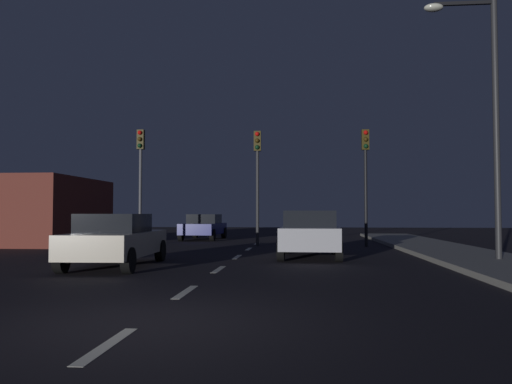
{
  "coord_description": "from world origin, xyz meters",
  "views": [
    {
      "loc": [
        2.13,
        -6.68,
        1.45
      ],
      "look_at": [
        0.31,
        13.91,
        2.33
      ],
      "focal_mm": 35.55,
      "sensor_mm": 36.0,
      "label": 1
    }
  ],
  "objects": [
    {
      "name": "ground_plane",
      "position": [
        0.0,
        7.0,
        0.0
      ],
      "size": [
        80.0,
        80.0,
        0.0
      ],
      "primitive_type": "plane",
      "color": "black"
    },
    {
      "name": "sidewalk_curb_right",
      "position": [
        7.5,
        7.0,
        0.07
      ],
      "size": [
        3.0,
        40.0,
        0.15
      ],
      "primitive_type": "cube",
      "color": "gray",
      "rests_on": "ground_plane"
    },
    {
      "name": "lane_stripe_nearest",
      "position": [
        0.0,
        -1.2,
        0.0
      ],
      "size": [
        0.16,
        1.6,
        0.01
      ],
      "primitive_type": "cube",
      "color": "silver",
      "rests_on": "ground_plane"
    },
    {
      "name": "lane_stripe_second",
      "position": [
        0.0,
        2.6,
        0.0
      ],
      "size": [
        0.16,
        1.6,
        0.01
      ],
      "primitive_type": "cube",
      "color": "silver",
      "rests_on": "ground_plane"
    },
    {
      "name": "lane_stripe_third",
      "position": [
        0.0,
        6.4,
        0.0
      ],
      "size": [
        0.16,
        1.6,
        0.01
      ],
      "primitive_type": "cube",
      "color": "silver",
      "rests_on": "ground_plane"
    },
    {
      "name": "lane_stripe_fourth",
      "position": [
        0.0,
        10.2,
        0.0
      ],
      "size": [
        0.16,
        1.6,
        0.01
      ],
      "primitive_type": "cube",
      "color": "silver",
      "rests_on": "ground_plane"
    },
    {
      "name": "lane_stripe_fifth",
      "position": [
        0.0,
        14.0,
        0.0
      ],
      "size": [
        0.16,
        1.6,
        0.01
      ],
      "primitive_type": "cube",
      "color": "silver",
      "rests_on": "ground_plane"
    },
    {
      "name": "lane_stripe_sixth",
      "position": [
        0.0,
        17.8,
        0.0
      ],
      "size": [
        0.16,
        1.6,
        0.01
      ],
      "primitive_type": "cube",
      "color": "silver",
      "rests_on": "ground_plane"
    },
    {
      "name": "traffic_signal_left",
      "position": [
        -5.21,
        15.96,
        3.7
      ],
      "size": [
        0.32,
        0.38,
        5.31
      ],
      "color": "#4C4C51",
      "rests_on": "ground_plane"
    },
    {
      "name": "traffic_signal_center",
      "position": [
        0.19,
        15.96,
        3.61
      ],
      "size": [
        0.32,
        0.38,
        5.17
      ],
      "color": "#2D2D30",
      "rests_on": "ground_plane"
    },
    {
      "name": "traffic_signal_right",
      "position": [
        4.99,
        15.96,
        3.61
      ],
      "size": [
        0.32,
        0.38,
        5.17
      ],
      "color": "black",
      "rests_on": "ground_plane"
    },
    {
      "name": "car_stopped_ahead",
      "position": [
        2.43,
        10.18,
        0.78
      ],
      "size": [
        2.07,
        4.0,
        1.54
      ],
      "color": "silver",
      "rests_on": "ground_plane"
    },
    {
      "name": "car_adjacent_lane",
      "position": [
        -2.91,
        6.81,
        0.74
      ],
      "size": [
        2.04,
        4.48,
        1.44
      ],
      "color": "beige",
      "rests_on": "ground_plane"
    },
    {
      "name": "car_oncoming_far",
      "position": [
        -3.28,
        21.3,
        0.73
      ],
      "size": [
        2.1,
        4.22,
        1.41
      ],
      "color": "navy",
      "rests_on": "ground_plane"
    },
    {
      "name": "street_lamp_right",
      "position": [
        7.49,
        8.49,
        4.64
      ],
      "size": [
        2.09,
        0.36,
        7.75
      ],
      "color": "#2D2D30",
      "rests_on": "ground_plane"
    },
    {
      "name": "storefront_left",
      "position": [
        -10.16,
        16.6,
        1.57
      ],
      "size": [
        4.32,
        6.69,
        3.14
      ],
      "primitive_type": "cube",
      "color": "maroon",
      "rests_on": "ground_plane"
    }
  ]
}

